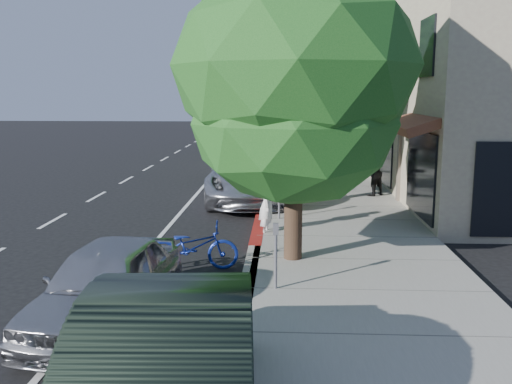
# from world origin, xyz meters

# --- Properties ---
(ground) EXTENTS (120.00, 120.00, 0.00)m
(ground) POSITION_xyz_m (0.00, 0.00, 0.00)
(ground) COLOR black
(ground) RESTS_ON ground
(sidewalk) EXTENTS (4.60, 56.00, 0.15)m
(sidewalk) POSITION_xyz_m (2.30, 8.00, 0.07)
(sidewalk) COLOR gray
(sidewalk) RESTS_ON ground
(curb) EXTENTS (0.30, 56.00, 0.15)m
(curb) POSITION_xyz_m (0.00, 8.00, 0.07)
(curb) COLOR #9E998E
(curb) RESTS_ON ground
(curb_red_segment) EXTENTS (0.32, 4.00, 0.15)m
(curb_red_segment) POSITION_xyz_m (0.00, 1.00, 0.07)
(curb_red_segment) COLOR maroon
(curb_red_segment) RESTS_ON ground
(storefront_building) EXTENTS (10.00, 36.00, 7.00)m
(storefront_building) POSITION_xyz_m (9.60, 18.00, 3.50)
(storefront_building) COLOR #B8B18D
(storefront_building) RESTS_ON ground
(street_tree_0) EXTENTS (5.25, 5.25, 7.17)m
(street_tree_0) POSITION_xyz_m (0.90, -2.00, 4.23)
(street_tree_0) COLOR black
(street_tree_0) RESTS_ON ground
(street_tree_1) EXTENTS (4.40, 4.40, 7.57)m
(street_tree_1) POSITION_xyz_m (0.90, 4.00, 4.73)
(street_tree_1) COLOR black
(street_tree_1) RESTS_ON ground
(street_tree_2) EXTENTS (4.31, 4.31, 7.22)m
(street_tree_2) POSITION_xyz_m (0.90, 10.00, 4.48)
(street_tree_2) COLOR black
(street_tree_2) RESTS_ON ground
(street_tree_3) EXTENTS (5.35, 5.35, 8.15)m
(street_tree_3) POSITION_xyz_m (0.90, 16.00, 4.95)
(street_tree_3) COLOR black
(street_tree_3) RESTS_ON ground
(street_tree_4) EXTENTS (4.58, 4.58, 6.98)m
(street_tree_4) POSITION_xyz_m (0.90, 22.00, 4.24)
(street_tree_4) COLOR black
(street_tree_4) RESTS_ON ground
(street_tree_5) EXTENTS (4.22, 4.22, 6.59)m
(street_tree_5) POSITION_xyz_m (0.90, 28.00, 4.03)
(street_tree_5) COLOR black
(street_tree_5) RESTS_ON ground
(cyclist) EXTENTS (0.50, 0.69, 1.77)m
(cyclist) POSITION_xyz_m (0.25, 0.47, 0.89)
(cyclist) COLOR white
(cyclist) RESTS_ON ground
(bicycle) EXTENTS (2.01, 0.87, 1.03)m
(bicycle) POSITION_xyz_m (-1.26, -2.46, 0.51)
(bicycle) COLOR navy
(bicycle) RESTS_ON ground
(silver_suv) EXTENTS (3.49, 6.69, 1.80)m
(silver_suv) POSITION_xyz_m (-0.50, 5.50, 0.90)
(silver_suv) COLOR #B6B6BB
(silver_suv) RESTS_ON ground
(dark_sedan) EXTENTS (1.58, 4.21, 1.37)m
(dark_sedan) POSITION_xyz_m (-0.50, 14.06, 0.69)
(dark_sedan) COLOR black
(dark_sedan) RESTS_ON ground
(white_pickup) EXTENTS (2.89, 6.07, 1.71)m
(white_pickup) POSITION_xyz_m (-1.13, 15.00, 0.85)
(white_pickup) COLOR white
(white_pickup) RESTS_ON ground
(dark_suv_far) EXTENTS (2.19, 5.29, 1.79)m
(dark_suv_far) POSITION_xyz_m (-2.20, 24.71, 0.90)
(dark_suv_far) COLOR black
(dark_suv_far) RESTS_ON ground
(near_car_a) EXTENTS (2.06, 4.24, 1.40)m
(near_car_a) POSITION_xyz_m (-2.20, -5.50, 0.70)
(near_car_a) COLOR #A7A7AC
(near_car_a) RESTS_ON ground
(pedestrian) EXTENTS (1.05, 1.01, 1.71)m
(pedestrian) POSITION_xyz_m (3.83, 5.91, 1.00)
(pedestrian) COLOR black
(pedestrian) RESTS_ON sidewalk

